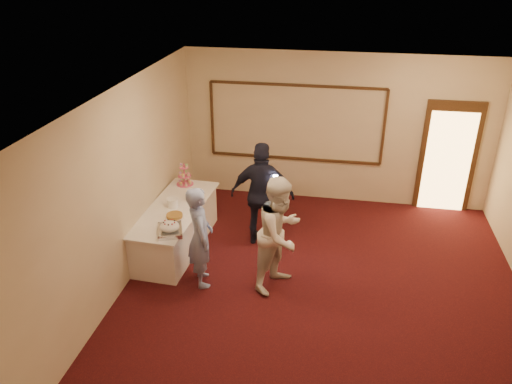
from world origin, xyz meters
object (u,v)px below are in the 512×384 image
(buffet_table, at_px, (176,227))
(pavlova_tray, at_px, (170,228))
(plate_stack_a, at_px, (173,203))
(tart, at_px, (175,216))
(plate_stack_b, at_px, (192,195))
(guest, at_px, (262,195))
(cupcake_stand, at_px, (185,176))
(woman, at_px, (280,234))
(man, at_px, (200,237))

(buffet_table, height_order, pavlova_tray, pavlova_tray)
(buffet_table, bearing_deg, plate_stack_a, 150.90)
(plate_stack_a, relative_size, tart, 0.61)
(plate_stack_b, xyz_separation_m, guest, (1.23, 0.07, 0.08))
(cupcake_stand, distance_m, woman, 2.61)
(cupcake_stand, height_order, man, man)
(plate_stack_a, bearing_deg, plate_stack_b, 56.35)
(buffet_table, relative_size, guest, 1.24)
(plate_stack_a, distance_m, man, 1.18)
(plate_stack_a, height_order, woman, woman)
(tart, height_order, woman, woman)
(buffet_table, relative_size, plate_stack_b, 12.28)
(woman, bearing_deg, pavlova_tray, 119.41)
(tart, bearing_deg, cupcake_stand, 100.03)
(man, distance_m, guest, 1.52)
(woman, bearing_deg, cupcake_stand, 78.02)
(plate_stack_a, xyz_separation_m, woman, (1.93, -0.76, 0.05))
(pavlova_tray, xyz_separation_m, woman, (1.70, 0.05, 0.05))
(cupcake_stand, height_order, plate_stack_b, cupcake_stand)
(buffet_table, bearing_deg, woman, -21.47)
(buffet_table, distance_m, guest, 1.59)
(pavlova_tray, height_order, woman, woman)
(cupcake_stand, xyz_separation_m, plate_stack_a, (0.08, -0.91, -0.09))
(pavlova_tray, bearing_deg, tart, 100.34)
(tart, bearing_deg, pavlova_tray, -79.66)
(tart, height_order, man, man)
(buffet_table, distance_m, plate_stack_a, 0.46)
(plate_stack_b, bearing_deg, buffet_table, -118.51)
(buffet_table, relative_size, tart, 7.51)
(cupcake_stand, height_order, woman, woman)
(cupcake_stand, bearing_deg, woman, -39.78)
(woman, relative_size, guest, 0.97)
(pavlova_tray, height_order, man, man)
(pavlova_tray, xyz_separation_m, guest, (1.23, 1.23, 0.08))
(cupcake_stand, distance_m, man, 2.00)
(man, bearing_deg, pavlova_tray, 54.97)
(pavlova_tray, relative_size, woman, 0.31)
(cupcake_stand, distance_m, guest, 1.61)
(man, xyz_separation_m, guest, (0.72, 1.33, 0.12))
(guest, bearing_deg, buffet_table, 16.49)
(tart, bearing_deg, man, -43.69)
(tart, bearing_deg, woman, -13.18)
(cupcake_stand, relative_size, guest, 0.25)
(buffet_table, relative_size, pavlova_tray, 4.18)
(plate_stack_a, distance_m, plate_stack_b, 0.41)
(pavlova_tray, xyz_separation_m, tart, (-0.08, 0.47, -0.05))
(woman, bearing_deg, buffet_table, 96.32)
(plate_stack_b, distance_m, guest, 1.23)
(pavlova_tray, bearing_deg, plate_stack_a, 105.80)
(pavlova_tray, relative_size, tart, 1.80)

